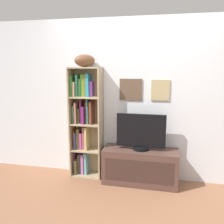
% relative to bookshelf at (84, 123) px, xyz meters
% --- Properties ---
extents(ground, '(5.20, 5.20, 0.04)m').
position_rel_bookshelf_xyz_m(ground, '(0.78, -1.00, -0.84)').
color(ground, '#8E5E42').
extents(back_wall, '(4.80, 0.08, 2.32)m').
position_rel_bookshelf_xyz_m(back_wall, '(0.78, 0.13, 0.34)').
color(back_wall, silver).
rests_on(back_wall, ground).
extents(bookshelf, '(0.47, 0.25, 1.64)m').
position_rel_bookshelf_xyz_m(bookshelf, '(0.00, 0.00, 0.00)').
color(bookshelf, tan).
rests_on(bookshelf, ground).
extents(football, '(0.34, 0.28, 0.17)m').
position_rel_bookshelf_xyz_m(football, '(0.04, -0.03, 0.91)').
color(football, brown).
rests_on(football, bookshelf).
extents(tv_stand, '(1.04, 0.39, 0.50)m').
position_rel_bookshelf_xyz_m(tv_stand, '(0.86, -0.10, -0.57)').
color(tv_stand, '#52372F').
rests_on(tv_stand, ground).
extents(television, '(0.68, 0.22, 0.51)m').
position_rel_bookshelf_xyz_m(television, '(0.86, -0.10, -0.07)').
color(television, black).
rests_on(television, tv_stand).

